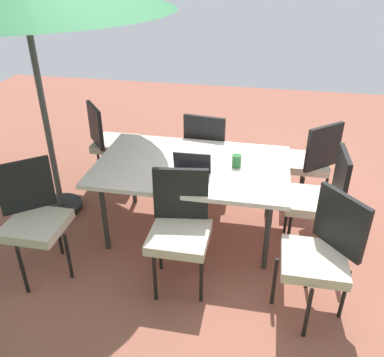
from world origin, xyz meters
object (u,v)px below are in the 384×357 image
dining_table (192,169)px  chair_southeast (110,140)px  chair_northeast (33,215)px  cup (237,161)px  chair_south (208,149)px  chair_northwest (321,251)px  chair_southwest (310,160)px  chair_west (320,196)px  laptop (193,166)px  chair_north (180,226)px

dining_table → chair_southeast: bearing=-35.5°
chair_northeast → cup: chair_northeast is taller
chair_south → cup: size_ratio=8.65×
chair_northwest → cup: size_ratio=8.65×
chair_northeast → chair_southwest: size_ratio=1.00×
chair_west → laptop: bearing=-85.9°
chair_southwest → chair_north: bearing=11.1°
chair_southwest → dining_table: bearing=-8.7°
chair_southeast → chair_south: size_ratio=1.00×
chair_southeast → chair_south: same height
laptop → cup: 0.40m
cup → chair_northeast: bearing=26.9°
chair_west → chair_southeast: bearing=-111.3°
chair_southwest → chair_west: same height
chair_southwest → cup: 1.01m
dining_table → chair_north: bearing=92.8°
chair_northeast → chair_north: (-1.21, -0.09, 0.00)m
chair_northwest → laptop: bearing=-162.5°
chair_northeast → chair_northwest: same height
dining_table → chair_northeast: 1.41m
chair_northeast → chair_west: bearing=-21.4°
chair_northeast → chair_southwest: (-2.28, -1.47, 0.00)m
chair_west → laptop: (1.12, 0.11, 0.24)m
chair_south → chair_southeast: bearing=6.0°
chair_northeast → laptop: (-1.21, -0.64, 0.24)m
cup → chair_north: bearing=62.8°
chair_west → chair_north: same height
dining_table → chair_west: bearing=179.4°
chair_northeast → chair_north: 1.21m
chair_south → chair_northeast: bearing=59.4°
chair_north → cup: (-0.37, -0.71, 0.25)m
chair_west → chair_northwest: 0.78m
chair_northeast → laptop: 1.39m
chair_southeast → dining_table: bearing=-164.1°
chair_west → chair_northwest: same height
chair_southwest → chair_north: same height
chair_west → chair_south: 1.36m
chair_northeast → cup: bearing=-12.6°
chair_northeast → chair_southeast: bearing=48.1°
chair_northeast → cup: size_ratio=8.65×
chair_north → chair_south: bearing=82.0°
dining_table → cup: (-0.40, -0.03, 0.11)m
chair_northeast → chair_south: bearing=12.4°
chair_northeast → dining_table: bearing=-6.2°
chair_northwest → laptop: size_ratio=2.99×
chair_northeast → chair_west: same height
chair_southwest → laptop: size_ratio=2.99×
chair_southeast → cup: 1.71m
laptop → chair_northwest: bearing=146.0°
chair_north → cup: bearing=54.6°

